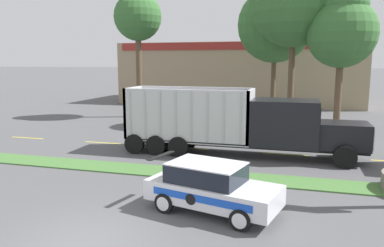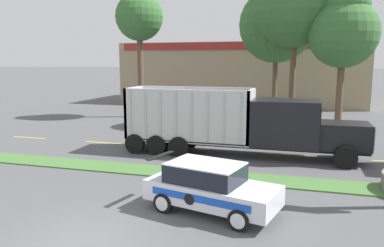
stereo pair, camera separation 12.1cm
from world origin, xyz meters
name	(u,v)px [view 1 (the left image)]	position (x,y,z in m)	size (l,w,h in m)	color
ground_plane	(84,242)	(0.00, 0.00, 0.00)	(600.00, 600.00, 0.00)	#515154
grass_verge	(167,172)	(0.00, 6.75, 0.03)	(120.00, 1.60, 0.06)	#477538
centre_line_2	(28,138)	(-11.24, 11.55, 0.00)	(2.40, 0.14, 0.01)	yellow
centre_line_3	(103,143)	(-5.84, 11.55, 0.00)	(2.40, 0.14, 0.01)	yellow
centre_line_4	(188,148)	(-0.44, 11.55, 0.00)	(2.40, 0.14, 0.01)	yellow
centre_line_5	(285,154)	(4.96, 11.55, 0.00)	(2.40, 0.14, 0.01)	yellow
dump_truck_lead	(259,126)	(3.61, 10.76, 1.59)	(12.37, 2.63, 3.49)	black
rally_car	(211,187)	(2.86, 3.04, 0.84)	(4.61, 2.84, 1.65)	silver
store_building_backdrop	(241,73)	(-1.28, 37.76, 3.50)	(27.19, 12.10, 7.00)	#9E896B
tree_behind_left	(342,27)	(8.21, 19.48, 7.22)	(4.69, 4.69, 10.30)	brown
tree_behind_right	(275,17)	(3.43, 24.43, 8.53)	(6.27, 6.27, 12.61)	brown
tree_behind_far_right	(138,13)	(-8.02, 22.25, 9.00)	(4.10, 4.10, 11.76)	brown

